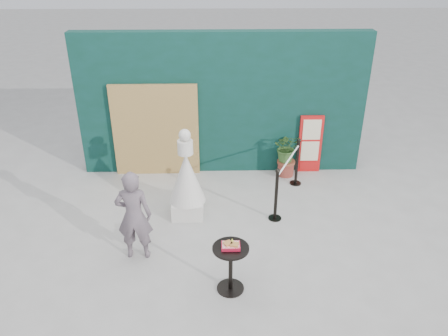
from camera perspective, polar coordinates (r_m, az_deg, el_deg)
ground at (r=7.20m, az=0.22°, el=-11.54°), size 60.00×60.00×0.00m
back_wall at (r=9.26m, az=-0.27°, el=8.32°), size 6.00×0.30×3.00m
bamboo_fence at (r=9.32m, az=-8.91°, el=4.83°), size 1.80×0.08×2.00m
woman at (r=6.93m, az=-11.68°, el=-6.12°), size 0.56×0.37×1.53m
menu_board at (r=9.61m, az=11.18°, el=3.07°), size 0.50×0.07×1.30m
statue at (r=7.88m, az=-4.89°, el=-1.77°), size 0.67×0.67×1.71m
cafe_table at (r=6.32m, az=0.87°, el=-12.15°), size 0.52×0.52×0.75m
food_basket at (r=6.14m, az=0.91°, el=-10.06°), size 0.26×0.19×0.11m
planter at (r=9.39m, az=8.21°, el=2.18°), size 0.57×0.50×0.98m
stanchion_barrier at (r=8.48m, az=8.27°, el=-1.29°), size 0.84×1.54×1.03m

